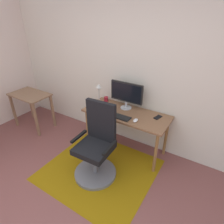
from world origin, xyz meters
TOP-DOWN VIEW (x-y plane):
  - wall_back at (0.00, 2.20)m, footprint 6.00×0.10m
  - area_rug at (-0.08, 1.21)m, footprint 1.53×1.40m
  - desk at (-0.00, 1.85)m, footprint 1.33×0.57m
  - monitor at (-0.08, 1.99)m, footprint 0.54×0.18m
  - keyboard at (-0.07, 1.67)m, footprint 0.43×0.13m
  - computer_mouse at (0.23, 1.69)m, footprint 0.06×0.10m
  - coffee_cup at (-0.49, 2.02)m, footprint 0.07×0.07m
  - cell_phone at (0.46, 1.97)m, footprint 0.10×0.15m
  - desk_lamp at (-0.52, 1.85)m, footprint 0.11×0.11m
  - office_chair at (-0.09, 1.17)m, footprint 0.60×0.60m
  - side_table at (-1.90, 1.52)m, footprint 0.75×0.48m

SIDE VIEW (x-z plane):
  - area_rug at x=-0.08m, z-range 0.00..0.01m
  - office_chair at x=-0.09m, z-range -0.14..0.95m
  - side_table at x=-1.90m, z-range 0.22..0.93m
  - desk at x=0.00m, z-range 0.27..0.97m
  - cell_phone at x=0.46m, z-range 0.70..0.71m
  - keyboard at x=-0.07m, z-range 0.70..0.72m
  - computer_mouse at x=0.23m, z-range 0.70..0.74m
  - coffee_cup at x=-0.49m, z-range 0.70..0.79m
  - desk_lamp at x=-0.52m, z-range 0.76..1.13m
  - monitor at x=-0.08m, z-range 0.74..1.17m
  - wall_back at x=0.00m, z-range 0.00..2.60m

